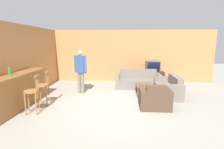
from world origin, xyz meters
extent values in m
plane|color=gray|center=(0.00, 0.00, 0.00)|extent=(24.00, 24.00, 0.00)
cube|color=#B27A47|center=(0.00, 3.68, 1.30)|extent=(9.40, 0.08, 2.60)
cube|color=#B27A47|center=(-3.29, 1.34, 1.30)|extent=(0.08, 8.68, 2.60)
cube|color=brown|center=(-2.95, -0.29, 0.50)|extent=(0.47, 2.65, 1.01)
cube|color=brown|center=(-2.95, -0.29, 1.03)|extent=(0.55, 2.71, 0.05)
cylinder|color=#996638|center=(-2.32, -0.68, 0.65)|extent=(0.47, 0.47, 0.04)
cylinder|color=#996638|center=(-2.49, -0.57, 0.31)|extent=(0.04, 0.04, 0.63)
cylinder|color=#996638|center=(-2.43, -0.84, 0.31)|extent=(0.04, 0.04, 0.63)
cylinder|color=#996638|center=(-2.21, -0.51, 0.31)|extent=(0.04, 0.04, 0.63)
cylinder|color=#996638|center=(-2.16, -0.79, 0.31)|extent=(0.04, 0.04, 0.63)
cylinder|color=#996638|center=(-2.18, -0.53, 0.86)|extent=(0.02, 0.02, 0.38)
cylinder|color=#996638|center=(-2.16, -0.60, 0.86)|extent=(0.02, 0.02, 0.38)
cylinder|color=#996638|center=(-2.15, -0.68, 0.86)|extent=(0.02, 0.02, 0.38)
cylinder|color=#996638|center=(-2.13, -0.76, 0.86)|extent=(0.02, 0.02, 0.38)
cube|color=#996638|center=(-2.16, -0.64, 1.07)|extent=(0.10, 0.34, 0.04)
cylinder|color=#996638|center=(-2.32, 0.02, 0.65)|extent=(0.45, 0.45, 0.04)
cylinder|color=#996638|center=(-2.48, 0.14, 0.31)|extent=(0.04, 0.04, 0.63)
cylinder|color=#996638|center=(-2.44, -0.14, 0.31)|extent=(0.04, 0.04, 0.63)
cylinder|color=#996638|center=(-2.20, 0.18, 0.31)|extent=(0.04, 0.04, 0.63)
cylinder|color=#996638|center=(-2.16, -0.10, 0.31)|extent=(0.04, 0.04, 0.63)
cylinder|color=#996638|center=(-2.17, 0.16, 0.86)|extent=(0.02, 0.02, 0.38)
cylinder|color=#996638|center=(-2.16, 0.08, 0.86)|extent=(0.02, 0.02, 0.38)
cylinder|color=#996638|center=(-2.15, 0.01, 0.86)|extent=(0.02, 0.02, 0.38)
cylinder|color=#996638|center=(-2.14, -0.07, 0.86)|extent=(0.02, 0.02, 0.38)
cube|color=#996638|center=(-2.15, 0.05, 1.07)|extent=(0.08, 0.34, 0.04)
cube|color=#70665B|center=(0.89, 2.36, 0.20)|extent=(1.66, 0.83, 0.39)
cube|color=#70665B|center=(0.89, 2.66, 0.59)|extent=(1.66, 0.22, 0.40)
cube|color=#70665B|center=(-0.02, 2.36, 0.31)|extent=(0.16, 0.83, 0.61)
cube|color=#70665B|center=(1.80, 2.36, 0.31)|extent=(0.16, 0.83, 0.61)
cube|color=#4C3828|center=(1.20, -0.02, 0.20)|extent=(0.59, 0.78, 0.39)
cube|color=#4C3828|center=(1.20, -0.31, 0.58)|extent=(0.59, 0.22, 0.38)
cube|color=#4C3828|center=(1.57, -0.02, 0.30)|extent=(0.16, 0.78, 0.60)
cube|color=#4C3828|center=(0.82, -0.02, 0.30)|extent=(0.16, 0.78, 0.60)
cube|color=#70665B|center=(1.90, 1.25, 0.20)|extent=(0.76, 1.22, 0.39)
cube|color=#70665B|center=(2.17, 1.25, 0.58)|extent=(0.22, 1.22, 0.37)
cube|color=#70665B|center=(1.90, 1.94, 0.30)|extent=(0.76, 0.16, 0.60)
cube|color=#70665B|center=(1.90, 0.56, 0.30)|extent=(0.76, 0.16, 0.60)
cube|color=brown|center=(1.00, 1.30, 0.37)|extent=(0.53, 0.85, 0.04)
cube|color=brown|center=(0.78, 0.91, 0.17)|extent=(0.06, 0.06, 0.35)
cube|color=brown|center=(1.23, 0.91, 0.17)|extent=(0.06, 0.06, 0.35)
cube|color=brown|center=(0.78, 1.69, 0.17)|extent=(0.06, 0.06, 0.35)
cube|color=brown|center=(1.23, 1.69, 0.17)|extent=(0.06, 0.06, 0.35)
cube|color=#2D2319|center=(1.67, 3.34, 0.29)|extent=(1.11, 0.49, 0.57)
cube|color=#4C4C4C|center=(1.67, 3.34, 0.84)|extent=(0.65, 0.47, 0.53)
cube|color=black|center=(1.67, 3.11, 0.84)|extent=(0.58, 0.01, 0.46)
cylinder|color=#2D7F3D|center=(-3.03, -0.48, 1.15)|extent=(0.07, 0.07, 0.18)
cone|color=#2D7F3D|center=(-3.03, -0.48, 1.27)|extent=(0.07, 0.07, 0.08)
cylinder|color=black|center=(-3.03, -0.48, 1.32)|extent=(0.03, 0.03, 0.02)
cylinder|color=#756B5B|center=(-1.50, 1.44, 0.41)|extent=(0.14, 0.14, 0.83)
cylinder|color=#756B5B|center=(-1.36, 1.37, 0.41)|extent=(0.14, 0.14, 0.83)
cube|color=#335189|center=(-1.43, 1.40, 1.16)|extent=(0.48, 0.36, 0.66)
cylinder|color=#335189|center=(-1.65, 1.51, 1.18)|extent=(0.09, 0.09, 0.60)
cylinder|color=#335189|center=(-1.21, 1.29, 1.18)|extent=(0.09, 0.09, 0.60)
sphere|color=tan|center=(-1.43, 1.40, 1.60)|extent=(0.19, 0.19, 0.19)
camera|label=1|loc=(0.23, -5.22, 1.97)|focal=28.00mm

